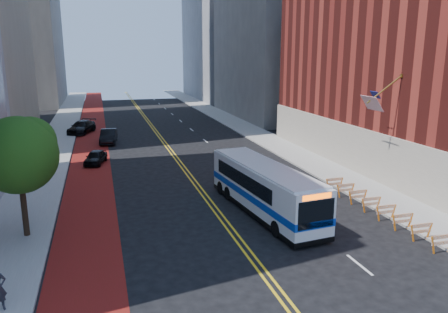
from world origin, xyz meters
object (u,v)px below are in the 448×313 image
at_px(car_a, 96,157).
at_px(transit_bus, 264,188).
at_px(car_b, 109,136).
at_px(car_c, 82,127).
at_px(street_tree, 19,152).

bearing_deg(car_a, transit_bus, -41.31).
height_order(transit_bus, car_a, transit_bus).
bearing_deg(car_b, car_a, -92.11).
bearing_deg(car_a, car_b, 97.20).
bearing_deg(car_c, car_a, -63.95).
relative_size(transit_bus, car_a, 3.16).
bearing_deg(car_b, transit_bus, -64.23).
height_order(car_a, car_c, car_c).
bearing_deg(street_tree, car_c, 86.65).
xyz_separation_m(street_tree, car_a, (3.65, 16.24, -4.28)).
xyz_separation_m(street_tree, car_c, (1.94, 33.24, -4.12)).
height_order(street_tree, car_a, street_tree).
xyz_separation_m(street_tree, car_b, (5.09, 25.83, -4.12)).
distance_m(transit_bus, car_a, 19.29).
bearing_deg(transit_bus, car_b, 102.92).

